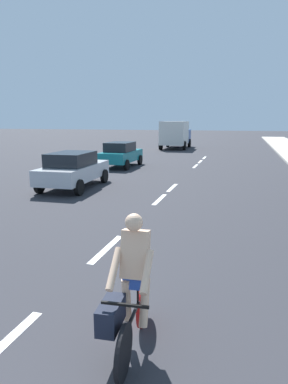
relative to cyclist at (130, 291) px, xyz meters
name	(u,v)px	position (x,y,z in m)	size (l,w,h in m)	color
ground_plane	(191,170)	(-1.64, 16.09, -0.83)	(160.00, 160.00, 0.00)	#2D2D33
lane_stripe_2	(107,249)	(-1.64, 3.14, -0.83)	(0.16, 1.80, 0.01)	white
lane_stripe_3	(160,199)	(-1.64, 8.29, -0.83)	(0.16, 1.80, 0.01)	white
lane_stripe_4	(172,188)	(-1.64, 10.62, -0.83)	(0.16, 1.80, 0.01)	white
lane_stripe_5	(195,166)	(-1.64, 18.01, -0.83)	(0.16, 1.80, 0.01)	white
lane_stripe_6	(200,162)	(-1.64, 20.49, -0.83)	(0.16, 1.80, 0.01)	white
lane_stripe_7	(204,158)	(-1.64, 23.18, -0.83)	(0.16, 1.80, 0.01)	white
cyclist	(130,291)	(0.00, 0.00, 0.00)	(0.65, 1.71, 1.82)	black
parked_car_silver	(73,169)	(-5.80, 9.39, 0.01)	(2.09, 4.24, 1.57)	#B7BABF
parked_car_teal	(121,154)	(-6.14, 16.32, 0.01)	(1.84, 3.95, 1.57)	#14727A
delivery_truck	(176,134)	(-5.58, 31.29, 0.67)	(2.84, 6.32, 2.80)	#23478C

